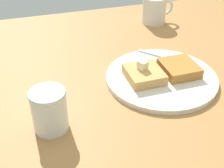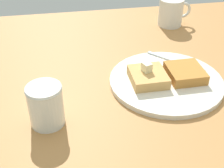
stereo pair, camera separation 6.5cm
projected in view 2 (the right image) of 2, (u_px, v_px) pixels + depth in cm
name	position (u px, v px, depth cm)	size (l,w,h in cm)	color
table_surface	(182.00, 95.00, 70.95)	(104.94, 104.94, 1.97)	#B27B43
plate	(166.00, 81.00, 72.81)	(26.37, 26.37, 1.16)	silver
toast_slice_left	(148.00, 77.00, 71.15)	(7.99, 8.58, 2.38)	tan
toast_slice_middle	(185.00, 73.00, 72.54)	(7.99, 8.58, 2.38)	#BE7C35
butter_pat_primary	(147.00, 67.00, 70.40)	(2.05, 1.85, 2.05)	#F3E8B3
fork	(178.00, 63.00, 78.33)	(11.94, 12.70, 0.36)	silver
syrup_jar	(46.00, 107.00, 59.72)	(6.96, 6.96, 8.52)	#361B06
coffee_mug	(171.00, 12.00, 98.28)	(10.37, 7.55, 8.56)	silver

